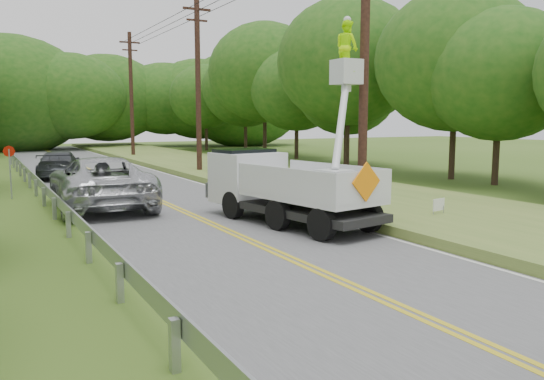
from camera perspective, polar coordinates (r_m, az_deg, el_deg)
name	(u,v)px	position (r m, az deg, el deg)	size (l,w,h in m)	color
ground	(466,338)	(8.76, 19.63, -14.35)	(140.00, 140.00, 0.00)	#3D5D1A
road	(169,205)	(20.57, -10.66, -1.58)	(7.20, 96.00, 0.03)	#535356
guardrail	(50,195)	(20.56, -22.20, -0.48)	(0.18, 48.00, 0.77)	#979A9E
utility_poles	(253,72)	(25.09, -1.95, 12.19)	(1.60, 43.30, 10.00)	black
tall_grass_verge	(329,190)	(23.66, 5.93, 0.02)	(7.00, 96.00, 0.30)	#587730
treeline_right	(333,77)	(38.47, 6.38, 11.62)	(10.16, 51.68, 11.33)	#332319
treeline_horizon	(39,96)	(61.78, -23.13, 8.99)	(58.03, 14.87, 12.26)	#1C4E14
bucket_truck	(279,174)	(17.20, 0.78, 1.65)	(4.09, 6.50, 6.23)	black
suv_silver	(100,182)	(20.44, -17.50, 0.78)	(3.06, 6.63, 1.84)	#B3B5BA
suv_darkgrey	(60,164)	(31.69, -21.30, 2.51)	(2.03, 4.99, 1.45)	#34383C
stop_sign_permanent	(10,165)	(24.06, -25.70, 2.40)	(0.46, 0.06, 2.14)	#979A9E
yard_sign	(439,206)	(17.47, 17.00, -1.56)	(0.53, 0.11, 0.77)	white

